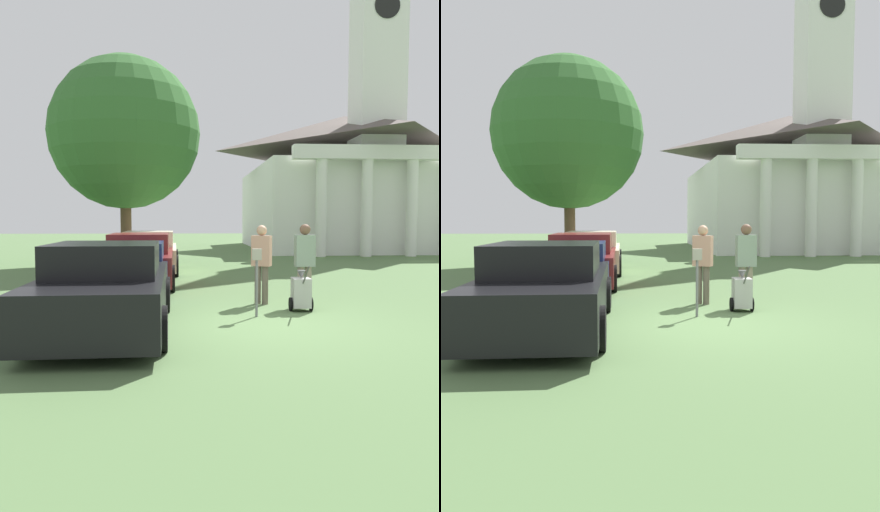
% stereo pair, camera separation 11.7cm
% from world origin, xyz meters
% --- Properties ---
extents(ground_plane, '(120.00, 120.00, 0.00)m').
position_xyz_m(ground_plane, '(0.00, 0.00, 0.00)').
color(ground_plane, '#517042').
extents(parked_car_black, '(2.17, 4.99, 1.49)m').
position_xyz_m(parked_car_black, '(-2.58, -0.22, 0.69)').
color(parked_car_black, black).
rests_on(parked_car_black, ground_plane).
extents(parked_car_navy, '(1.99, 4.65, 1.35)m').
position_xyz_m(parked_car_navy, '(-2.58, 3.28, 0.64)').
color(parked_car_navy, '#19234C').
rests_on(parked_car_navy, ground_plane).
extents(parked_car_maroon, '(2.08, 5.25, 1.48)m').
position_xyz_m(parked_car_maroon, '(-2.58, 5.75, 0.69)').
color(parked_car_maroon, maroon).
rests_on(parked_car_maroon, ground_plane).
extents(parked_car_cream, '(2.14, 5.31, 1.47)m').
position_xyz_m(parked_car_cream, '(-2.58, 9.25, 0.69)').
color(parked_car_cream, beige).
rests_on(parked_car_cream, ground_plane).
extents(parking_meter, '(0.18, 0.09, 1.32)m').
position_xyz_m(parking_meter, '(0.11, 0.76, 0.92)').
color(parking_meter, slate).
rests_on(parking_meter, ground_plane).
extents(person_worker, '(0.47, 0.38, 1.76)m').
position_xyz_m(person_worker, '(0.42, 2.21, 1.01)').
color(person_worker, '#665B4C').
rests_on(person_worker, ground_plane).
extents(person_supervisor, '(0.43, 0.25, 1.78)m').
position_xyz_m(person_supervisor, '(1.32, 1.91, 1.02)').
color(person_supervisor, gray).
rests_on(person_supervisor, ground_plane).
extents(equipment_cart, '(0.48, 0.99, 1.00)m').
position_xyz_m(equipment_cart, '(1.11, 1.31, 0.39)').
color(equipment_cart, '#B2B2AD').
rests_on(equipment_cart, ground_plane).
extents(church, '(12.03, 15.58, 20.97)m').
position_xyz_m(church, '(9.07, 23.62, 4.77)').
color(church, white).
rests_on(church, ground_plane).
extents(shade_tree, '(6.02, 6.02, 8.33)m').
position_xyz_m(shade_tree, '(-3.71, 11.68, 5.31)').
color(shade_tree, brown).
rests_on(shade_tree, ground_plane).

